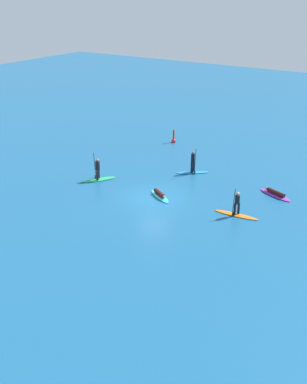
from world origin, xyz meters
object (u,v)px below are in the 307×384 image
surfer_on_green_board (98,174)px  surfer_on_teal_board (160,195)px  surfer_on_orange_board (237,209)px  marker_buoy (174,140)px  surfer_on_blue_board (193,167)px  surfer_on_purple_board (275,194)px

surfer_on_green_board → surfer_on_teal_board: size_ratio=1.08×
surfer_on_orange_board → marker_buoy: 16.81m
surfer_on_blue_board → marker_buoy: bearing=93.1°
surfer_on_orange_board → surfer_on_teal_board: (-6.02, -0.22, -0.33)m
surfer_on_orange_board → marker_buoy: surfer_on_orange_board is taller
surfer_on_green_board → surfer_on_purple_board: bearing=143.8°
surfer_on_blue_board → marker_buoy: size_ratio=1.77×
marker_buoy → surfer_on_blue_board: bearing=-48.1°
surfer_on_purple_board → surfer_on_orange_board: bearing=100.3°
surfer_on_green_board → surfer_on_purple_board: (12.92, 4.83, -0.34)m
surfer_on_green_board → surfer_on_orange_board: 11.92m
surfer_on_orange_board → surfer_on_purple_board: bearing=-105.7°
surfer_on_green_board → surfer_on_teal_board: surfer_on_green_board is taller
surfer_on_blue_board → surfer_on_orange_board: bearing=-78.9°
surfer_on_teal_board → surfer_on_blue_board: (-0.36, 5.62, 0.38)m
surfer_on_orange_board → surfer_on_teal_board: bearing=-1.4°
surfer_on_blue_board → surfer_on_purple_board: bearing=-44.3°
surfer_on_purple_board → surfer_on_blue_board: surfer_on_blue_board is taller
surfer_on_teal_board → surfer_on_purple_board: 8.57m
surfer_on_blue_board → marker_buoy: 8.49m
surfer_on_purple_board → marker_buoy: marker_buoy is taller
surfer_on_teal_board → surfer_on_blue_board: surfer_on_blue_board is taller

